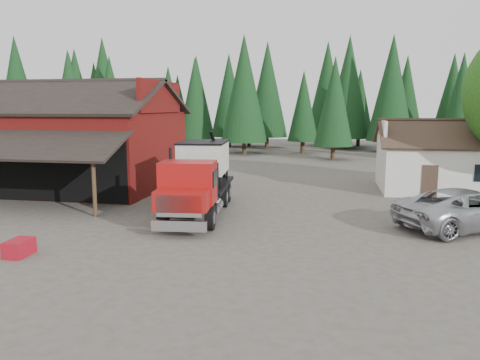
# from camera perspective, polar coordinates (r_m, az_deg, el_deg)

# --- Properties ---
(ground) EXTENTS (120.00, 120.00, 0.00)m
(ground) POSITION_cam_1_polar(r_m,az_deg,el_deg) (20.27, -5.84, -6.49)
(ground) COLOR #4B453B
(ground) RESTS_ON ground
(red_barn) EXTENTS (12.80, 13.63, 7.18)m
(red_barn) POSITION_cam_1_polar(r_m,az_deg,el_deg) (33.22, -19.34, 3.80)
(red_barn) COLOR #5F110F
(red_barn) RESTS_ON ground
(farmhouse) EXTENTS (8.60, 6.42, 4.65)m
(farmhouse) POSITION_cam_1_polar(r_m,az_deg,el_deg) (32.73, 23.75, 1.68)
(farmhouse) COLOR silver
(farmhouse) RESTS_ON ground
(conifer_backdrop) EXTENTS (76.00, 16.00, 16.00)m
(conifer_backdrop) POSITION_cam_1_polar(r_m,az_deg,el_deg) (61.20, 5.55, 3.86)
(conifer_backdrop) COLOR #113318
(conifer_backdrop) RESTS_ON ground
(near_pine_a) EXTENTS (4.40, 4.40, 11.40)m
(near_pine_a) POSITION_cam_1_polar(r_m,az_deg,el_deg) (54.30, -20.03, 9.48)
(near_pine_a) COLOR #382619
(near_pine_a) RESTS_ON ground
(near_pine_b) EXTENTS (3.96, 3.96, 10.40)m
(near_pine_b) POSITION_cam_1_polar(r_m,az_deg,el_deg) (48.70, 11.43, 9.37)
(near_pine_b) COLOR #382619
(near_pine_b) RESTS_ON ground
(near_pine_d) EXTENTS (5.28, 5.28, 13.40)m
(near_pine_d) POSITION_cam_1_polar(r_m,az_deg,el_deg) (53.62, 0.50, 11.10)
(near_pine_d) COLOR #382619
(near_pine_d) RESTS_ON ground
(feed_truck) EXTENTS (3.37, 9.34, 4.13)m
(feed_truck) POSITION_cam_1_polar(r_m,az_deg,el_deg) (23.47, -5.05, 0.46)
(feed_truck) COLOR black
(feed_truck) RESTS_ON ground
(silver_car) EXTENTS (7.13, 5.81, 1.80)m
(silver_car) POSITION_cam_1_polar(r_m,az_deg,el_deg) (22.97, 26.05, -3.22)
(silver_car) COLOR #B2B4BA
(silver_car) RESTS_ON ground
(equip_box) EXTENTS (0.72, 1.11, 0.60)m
(equip_box) POSITION_cam_1_polar(r_m,az_deg,el_deg) (18.95, -25.33, -7.49)
(equip_box) COLOR maroon
(equip_box) RESTS_ON ground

